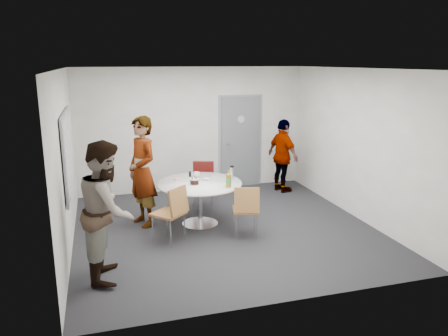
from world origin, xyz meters
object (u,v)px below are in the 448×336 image
object	(u,v)px
person_main	(142,172)
table	(201,189)
chair_near_right	(246,206)
person_right	(283,156)
person_left	(107,210)
chair_near_left	(173,209)
whiteboard	(68,152)
chair_far	(203,180)
door	(240,142)

from	to	relation	value
person_main	table	bearing A→B (deg)	50.72
chair_near_right	person_right	xyz separation A→B (m)	(1.62, 2.24, 0.27)
table	person_left	size ratio (longest dim) A/B	0.80
chair_near_right	person_main	bearing A→B (deg)	159.28
chair_near_right	person_right	size ratio (longest dim) A/B	0.55
chair_near_right	table	bearing A→B (deg)	140.33
chair_near_right	person_main	world-z (taller)	person_main
chair_near_right	person_right	distance (m)	2.78
chair_near_left	whiteboard	bearing A→B (deg)	116.39
whiteboard	chair_near_left	distance (m)	1.84
chair_near_left	chair_far	world-z (taller)	chair_near_left
table	chair_near_left	size ratio (longest dim) A/B	1.58
person_main	person_left	distance (m)	1.90
person_right	person_main	bearing A→B (deg)	95.97
whiteboard	chair_far	world-z (taller)	whiteboard
chair_near_left	person_left	distance (m)	1.34
whiteboard	chair_far	bearing A→B (deg)	23.62
chair_far	person_left	xyz separation A→B (m)	(-1.87, -2.45, 0.37)
person_left	door	bearing A→B (deg)	-32.74
person_right	chair_near_right	bearing A→B (deg)	129.72
table	person_main	xyz separation A→B (m)	(-0.96, 0.29, 0.30)
chair_near_right	person_left	size ratio (longest dim) A/B	0.48
person_left	person_main	bearing A→B (deg)	-12.85
chair_near_left	person_main	xyz separation A→B (m)	(-0.35, 0.96, 0.39)
door	person_right	world-z (taller)	door
whiteboard	door	bearing A→B (deg)	32.66
door	chair_near_left	size ratio (longest dim) A/B	2.28
person_left	person_right	xyz separation A→B (m)	(3.79, 2.97, -0.12)
chair_near_left	person_main	size ratio (longest dim) A/B	0.48
door	table	size ratio (longest dim) A/B	1.44
table	chair_near_right	world-z (taller)	table
door	chair_near_right	size ratio (longest dim) A/B	2.41
chair_far	chair_near_left	bearing A→B (deg)	79.51
chair_near_right	person_main	distance (m)	1.92
door	whiteboard	distance (m)	4.25
person_left	person_right	world-z (taller)	person_left
whiteboard	chair_near_left	world-z (taller)	whiteboard
chair_far	person_right	world-z (taller)	person_right
person_left	person_right	bearing A→B (deg)	-45.14
door	person_main	bearing A→B (deg)	-141.76
door	person_left	distance (m)	4.79
person_left	table	bearing A→B (deg)	-40.13
table	person_main	bearing A→B (deg)	163.09
door	chair_near_left	world-z (taller)	door
chair_near_right	person_main	xyz separation A→B (m)	(-1.53, 1.07, 0.42)
door	chair_near_right	bearing A→B (deg)	-106.47
chair_near_left	person_main	world-z (taller)	person_main
door	person_main	world-z (taller)	door
whiteboard	person_right	distance (m)	4.62
door	person_right	xyz separation A→B (m)	(0.74, -0.72, -0.22)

